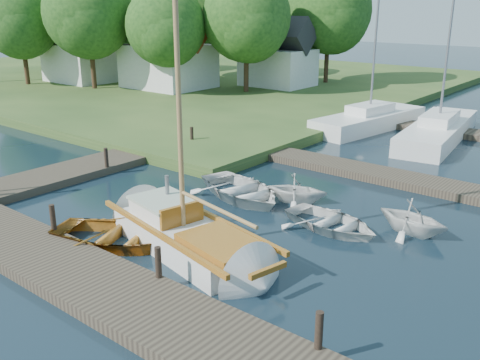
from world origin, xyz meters
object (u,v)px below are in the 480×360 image
Objects in this scene: tree_3 at (247,16)px; dinghy at (116,232)px; sailboat at (191,240)px; house_c at (278,59)px; mooring_post_1 at (53,218)px; mooring_post_5 at (192,135)px; tree_2 at (166,25)px; marina_boat_1 at (438,129)px; tree_5 at (123,18)px; tender_b at (297,187)px; tree_4 at (202,7)px; house_b at (83,53)px; tree_7 at (329,9)px; mooring_post_3 at (319,330)px; mooring_post_4 at (106,158)px; mooring_post_2 at (158,262)px; marina_boat_0 at (369,119)px; tree_6 at (47,15)px; tree_1 at (89,12)px; tender_d at (413,215)px; house_a at (168,55)px; tender_a at (241,187)px; tender_c at (332,219)px; tree_0 at (21,19)px.

dinghy is at bearing -60.13° from tree_3.
sailboat is 29.12m from house_c.
mooring_post_1 is at bearing -64.49° from tree_3.
tree_2 is (-11.00, 9.05, 4.55)m from mooring_post_5.
marina_boat_1 is at bearing 0.60° from tree_2.
sailboat is 38.74m from tree_5.
tree_4 reaches higher than tender_b.
marina_boat_1 is 20.02m from tree_2.
dinghy is at bearing -34.07° from house_b.
house_b is 14.89m from tree_3.
dinghy is 26.06m from tree_3.
house_b is 1.10× the size of house_c.
marina_boat_1 is 1.89× the size of house_c.
tree_7 is at bearing -2.51° from dinghy.
mooring_post_1 is 1.00× the size of mooring_post_3.
mooring_post_1 is 6.40m from mooring_post_4.
marina_boat_0 reaches higher than mooring_post_2.
tree_6 is at bearing 147.47° from mooring_post_1.
tender_d is at bearing -18.91° from tree_1.
marina_boat_0 is at bearing -21.39° from tree_4.
dinghy is (-7.30, 0.94, -0.30)m from mooring_post_3.
tree_6 reaches higher than mooring_post_4.
marina_boat_1 is at bearing 103.25° from mooring_post_3.
tree_6 reaches higher than house_c.
tender_b is at bearing 95.42° from mooring_post_2.
house_a reaches higher than mooring_post_4.
house_a is at bearing -0.18° from tree_6.
sailboat is 4.59m from tender_a.
mooring_post_1 is at bearing -68.20° from mooring_post_5.
tree_6 is (-37.46, 1.80, 5.08)m from marina_boat_1.
mooring_post_5 is 0.09× the size of tree_3.
mooring_post_3 is at bearing -21.04° from mooring_post_4.
tree_1 is at bearing 75.81° from tender_c.
tree_4 reaches higher than sailboat.
tree_5 is at bearing 108.28° from house_b.
mooring_post_1 is 8.11m from tender_b.
tree_3 reaches higher than house_b.
tree_7 is at bearing 41.90° from tender_a.
tender_b is at bearing 61.86° from mooring_post_1.
house_a is at bearing 44.66° from tree_1.
tree_0 is 1.02× the size of tree_5.
marina_boat_0 is at bearing -5.28° from house_a.
marina_boat_1 is 17.41m from house_c.
tree_4 is at bearing 64.34° from marina_boat_1.
sailboat reaches higher than tender_d.
tender_a reaches higher than tender_c.
tender_d is at bearing -49.29° from tender_c.
tree_3 is at bearing 18.85° from house_a.
mooring_post_2 is at bearing -66.50° from tree_7.
tender_d reaches higher than dinghy.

